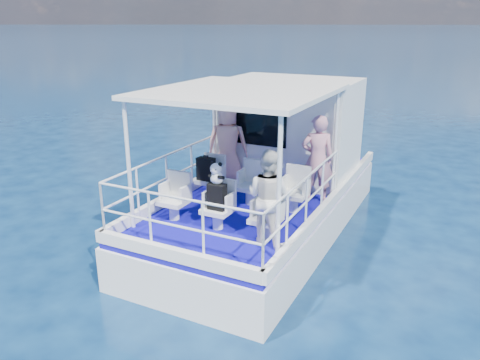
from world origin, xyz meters
name	(u,v)px	position (x,y,z in m)	size (l,w,h in m)	color
ground	(245,249)	(0.00, 0.00, 0.00)	(2000.00, 2000.00, 0.00)	#081F40
hull	(266,230)	(0.00, 1.00, 0.00)	(3.00, 7.00, 1.60)	white
deck	(266,193)	(0.00, 1.00, 0.85)	(2.90, 6.90, 0.10)	#100A95
cabin	(290,128)	(0.00, 2.30, 2.00)	(2.85, 2.00, 2.20)	white
canopy	(241,91)	(0.00, -0.20, 3.14)	(3.00, 3.20, 0.08)	white
canopy_posts	(240,155)	(0.00, -0.25, 2.00)	(2.77, 2.97, 2.20)	white
railings	(232,192)	(0.00, -0.58, 1.40)	(2.84, 3.59, 1.00)	white
seat_port_fwd	(210,188)	(-0.90, 0.20, 1.09)	(0.48, 0.46, 0.38)	silver
seat_center_fwd	(250,195)	(0.00, 0.20, 1.09)	(0.48, 0.46, 0.38)	silver
seat_stbd_fwd	(293,202)	(0.90, 0.20, 1.09)	(0.48, 0.46, 0.38)	silver
seat_port_aft	(174,209)	(-0.90, -1.10, 1.09)	(0.48, 0.46, 0.38)	silver
seat_center_aft	(218,218)	(0.00, -1.10, 1.09)	(0.48, 0.46, 0.38)	silver
seat_stbd_aft	(266,228)	(0.90, -1.10, 1.09)	(0.48, 0.46, 0.38)	silver
passenger_port_fwd	(228,144)	(-0.96, 1.09, 1.80)	(0.67, 0.48, 1.80)	#F0A49B
passenger_stbd_fwd	(317,159)	(1.09, 0.94, 1.77)	(0.63, 0.41, 1.73)	#C88197
passenger_stbd_aft	(269,197)	(0.98, -1.20, 1.67)	(0.75, 0.59, 1.55)	white
backpack_port	(206,169)	(-0.94, 0.11, 1.51)	(0.35, 0.20, 0.46)	black
backpack_center	(217,197)	(0.02, -1.15, 1.51)	(0.30, 0.17, 0.45)	black
compact_camera	(206,157)	(-0.93, 0.09, 1.77)	(0.10, 0.06, 0.06)	black
panda	(216,173)	(0.01, -1.14, 1.92)	(0.24, 0.20, 0.37)	white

